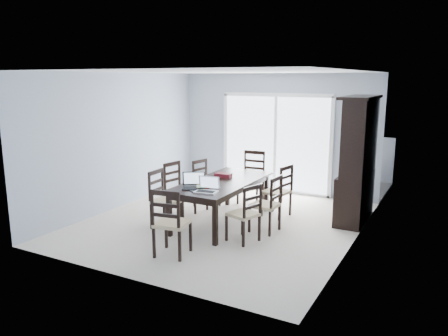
# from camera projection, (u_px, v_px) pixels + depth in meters

# --- Properties ---
(floor) EXTENTS (5.00, 5.00, 0.00)m
(floor) POSITION_uv_depth(u_px,v_px,m) (222.00, 222.00, 7.70)
(floor) COLOR beige
(floor) RESTS_ON ground
(ceiling) EXTENTS (5.00, 5.00, 0.00)m
(ceiling) POSITION_uv_depth(u_px,v_px,m) (222.00, 72.00, 7.17)
(ceiling) COLOR white
(ceiling) RESTS_ON back_wall
(back_wall) EXTENTS (4.50, 0.02, 2.60)m
(back_wall) POSITION_uv_depth(u_px,v_px,m) (276.00, 133.00, 9.59)
(back_wall) COLOR #9AA6B8
(back_wall) RESTS_ON floor
(wall_left) EXTENTS (0.02, 5.00, 2.60)m
(wall_left) POSITION_uv_depth(u_px,v_px,m) (120.00, 141.00, 8.47)
(wall_left) COLOR #9AA6B8
(wall_left) RESTS_ON floor
(wall_right) EXTENTS (0.02, 5.00, 2.60)m
(wall_right) POSITION_uv_depth(u_px,v_px,m) (357.00, 161.00, 6.40)
(wall_right) COLOR #9AA6B8
(wall_right) RESTS_ON floor
(balcony) EXTENTS (4.50, 2.00, 0.10)m
(balcony) POSITION_uv_depth(u_px,v_px,m) (290.00, 183.00, 10.73)
(balcony) COLOR gray
(balcony) RESTS_ON ground
(railing) EXTENTS (4.50, 0.06, 1.10)m
(railing) POSITION_uv_depth(u_px,v_px,m) (303.00, 153.00, 11.47)
(railing) COLOR #99999E
(railing) RESTS_ON balcony
(dining_table) EXTENTS (1.00, 2.20, 0.75)m
(dining_table) POSITION_uv_depth(u_px,v_px,m) (222.00, 185.00, 7.56)
(dining_table) COLOR black
(dining_table) RESTS_ON floor
(china_hutch) EXTENTS (0.50, 1.38, 2.20)m
(china_hutch) POSITION_uv_depth(u_px,v_px,m) (358.00, 161.00, 7.63)
(china_hutch) COLOR black
(china_hutch) RESTS_ON floor
(sliding_door) EXTENTS (2.52, 0.05, 2.18)m
(sliding_door) POSITION_uv_depth(u_px,v_px,m) (275.00, 143.00, 9.62)
(sliding_door) COLOR silver
(sliding_door) RESTS_ON floor
(chair_left_near) EXTENTS (0.45, 0.44, 1.13)m
(chair_left_near) POSITION_uv_depth(u_px,v_px,m) (162.00, 193.00, 7.37)
(chair_left_near) COLOR black
(chair_left_near) RESTS_ON floor
(chair_left_mid) EXTENTS (0.50, 0.49, 1.12)m
(chair_left_mid) POSITION_uv_depth(u_px,v_px,m) (177.00, 183.00, 8.08)
(chair_left_mid) COLOR black
(chair_left_mid) RESTS_ON floor
(chair_left_far) EXTENTS (0.49, 0.48, 1.05)m
(chair_left_far) POSITION_uv_depth(u_px,v_px,m) (204.00, 178.00, 8.62)
(chair_left_far) COLOR black
(chair_left_far) RESTS_ON floor
(chair_right_near) EXTENTS (0.51, 0.51, 1.07)m
(chair_right_near) POSITION_uv_depth(u_px,v_px,m) (247.00, 207.00, 6.65)
(chair_right_near) COLOR black
(chair_right_near) RESTS_ON floor
(chair_right_mid) EXTENTS (0.45, 0.44, 1.10)m
(chair_right_mid) POSITION_uv_depth(u_px,v_px,m) (270.00, 198.00, 7.10)
(chair_right_mid) COLOR black
(chair_right_mid) RESTS_ON floor
(chair_right_far) EXTENTS (0.50, 0.49, 1.12)m
(chair_right_far) POSITION_uv_depth(u_px,v_px,m) (281.00, 185.00, 7.89)
(chair_right_far) COLOR black
(chair_right_far) RESTS_ON floor
(chair_end_near) EXTENTS (0.50, 0.52, 1.16)m
(chair_end_near) POSITION_uv_depth(u_px,v_px,m) (169.00, 216.00, 6.08)
(chair_end_near) COLOR black
(chair_end_near) RESTS_ON floor
(chair_end_far) EXTENTS (0.49, 0.51, 1.20)m
(chair_end_far) POSITION_uv_depth(u_px,v_px,m) (253.00, 171.00, 8.90)
(chair_end_far) COLOR black
(chair_end_far) RESTS_ON floor
(laptop_dark) EXTENTS (0.44, 0.40, 0.25)m
(laptop_dark) POSITION_uv_depth(u_px,v_px,m) (194.00, 185.00, 7.02)
(laptop_dark) COLOR black
(laptop_dark) RESTS_ON dining_table
(laptop_silver) EXTENTS (0.38, 0.29, 0.24)m
(laptop_silver) POSITION_uv_depth(u_px,v_px,m) (206.00, 189.00, 6.78)
(laptop_silver) COLOR silver
(laptop_silver) RESTS_ON dining_table
(book_stack) EXTENTS (0.32, 0.31, 0.04)m
(book_stack) POSITION_uv_depth(u_px,v_px,m) (204.00, 187.00, 7.03)
(book_stack) COLOR maroon
(book_stack) RESTS_ON dining_table
(cell_phone) EXTENTS (0.11, 0.10, 0.01)m
(cell_phone) POSITION_uv_depth(u_px,v_px,m) (192.00, 191.00, 6.84)
(cell_phone) COLOR black
(cell_phone) RESTS_ON dining_table
(game_box) EXTENTS (0.30, 0.16, 0.07)m
(game_box) POSITION_uv_depth(u_px,v_px,m) (223.00, 175.00, 7.82)
(game_box) COLOR #4E0F1A
(game_box) RESTS_ON dining_table
(hot_tub) EXTENTS (1.71, 1.53, 0.88)m
(hot_tub) POSITION_uv_depth(u_px,v_px,m) (280.00, 163.00, 10.80)
(hot_tub) COLOR brown
(hot_tub) RESTS_ON balcony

